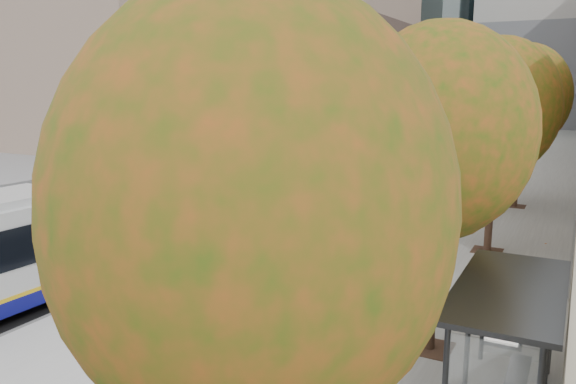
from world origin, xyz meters
The scene contains 10 objects.
bus_platform centered at (-3.88, 35.00, 0.07)m, with size 4.25×150.00×0.15m, color silver.
sidewalk centered at (4.12, 35.00, 0.04)m, with size 4.75×150.00×0.08m, color gray.
building_midrise centered at (-22.50, 41.00, 12.50)m, with size 24.00×46.00×25.00m, color #856F5F.
bus_shelter centered at (5.69, 10.96, 2.19)m, with size 1.90×4.40×2.53m.
tree_b centered at (3.60, 5.00, 5.04)m, with size 4.00×4.00×6.97m.
tree_c centered at (3.60, 13.00, 5.25)m, with size 4.20×4.20×7.28m.
tree_d centered at (3.60, 22.00, 5.47)m, with size 4.40×4.40×7.60m.
tree_e centered at (3.60, 31.00, 5.69)m, with size 4.60×4.60×7.92m.
bus_far centered at (-7.53, 29.10, 1.55)m, with size 3.09×17.09×2.84m.
distant_car centered at (-7.47, 60.22, 0.66)m, with size 1.56×3.86×1.32m, color silver.
Camera 1 is at (6.44, 0.38, 6.27)m, focal length 35.00 mm.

